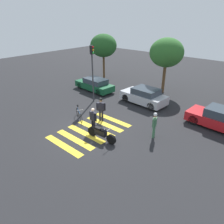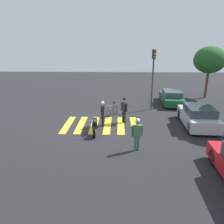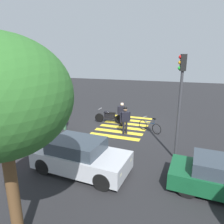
{
  "view_description": "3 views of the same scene",
  "coord_description": "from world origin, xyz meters",
  "px_view_note": "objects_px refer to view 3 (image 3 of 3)",
  "views": [
    {
      "loc": [
        9.04,
        -8.16,
        7.16
      ],
      "look_at": [
        0.69,
        1.39,
        1.15
      ],
      "focal_mm": 33.43,
      "sensor_mm": 36.0,
      "label": 1
    },
    {
      "loc": [
        13.36,
        1.19,
        5.13
      ],
      "look_at": [
        0.06,
        0.75,
        0.94
      ],
      "focal_mm": 33.96,
      "sensor_mm": 36.0,
      "label": 2
    },
    {
      "loc": [
        -3.85,
        13.18,
        4.67
      ],
      "look_at": [
        0.69,
        0.66,
        1.11
      ],
      "focal_mm": 32.36,
      "sensor_mm": 36.0,
      "label": 3
    }
  ],
  "objects_px": {
    "officer_by_motorcycle": "(125,118)",
    "car_silver_sedan": "(81,156)",
    "leaning_bicycle": "(150,126)",
    "police_motorcycle": "(109,117)",
    "traffic_light_pole": "(180,93)",
    "pedestrian_bystander": "(64,115)",
    "officer_on_foot": "(122,113)"
  },
  "relations": [
    {
      "from": "officer_on_foot",
      "to": "pedestrian_bystander",
      "type": "distance_m",
      "value": 3.95
    },
    {
      "from": "officer_on_foot",
      "to": "traffic_light_pole",
      "type": "height_order",
      "value": "traffic_light_pole"
    },
    {
      "from": "leaning_bicycle",
      "to": "car_silver_sedan",
      "type": "distance_m",
      "value": 6.06
    },
    {
      "from": "officer_by_motorcycle",
      "to": "car_silver_sedan",
      "type": "xyz_separation_m",
      "value": [
        0.52,
        4.85,
        -0.38
      ]
    },
    {
      "from": "pedestrian_bystander",
      "to": "car_silver_sedan",
      "type": "bearing_deg",
      "value": 129.6
    },
    {
      "from": "leaning_bicycle",
      "to": "car_silver_sedan",
      "type": "relative_size",
      "value": 0.39
    },
    {
      "from": "police_motorcycle",
      "to": "traffic_light_pole",
      "type": "bearing_deg",
      "value": 139.91
    },
    {
      "from": "leaning_bicycle",
      "to": "officer_on_foot",
      "type": "relative_size",
      "value": 0.94
    },
    {
      "from": "pedestrian_bystander",
      "to": "officer_by_motorcycle",
      "type": "bearing_deg",
      "value": -171.95
    },
    {
      "from": "officer_on_foot",
      "to": "traffic_light_pole",
      "type": "distance_m",
      "value": 5.79
    },
    {
      "from": "leaning_bicycle",
      "to": "pedestrian_bystander",
      "type": "relative_size",
      "value": 0.92
    },
    {
      "from": "pedestrian_bystander",
      "to": "car_silver_sedan",
      "type": "xyz_separation_m",
      "value": [
        -3.53,
        4.27,
        -0.31
      ]
    },
    {
      "from": "leaning_bicycle",
      "to": "officer_on_foot",
      "type": "bearing_deg",
      "value": -14.26
    },
    {
      "from": "traffic_light_pole",
      "to": "car_silver_sedan",
      "type": "bearing_deg",
      "value": 34.21
    },
    {
      "from": "officer_by_motorcycle",
      "to": "pedestrian_bystander",
      "type": "bearing_deg",
      "value": 8.05
    },
    {
      "from": "police_motorcycle",
      "to": "officer_by_motorcycle",
      "type": "xyz_separation_m",
      "value": [
        -1.77,
        1.82,
        0.6
      ]
    },
    {
      "from": "traffic_light_pole",
      "to": "leaning_bicycle",
      "type": "bearing_deg",
      "value": -61.4
    },
    {
      "from": "leaning_bicycle",
      "to": "traffic_light_pole",
      "type": "bearing_deg",
      "value": 118.6
    },
    {
      "from": "officer_on_foot",
      "to": "officer_by_motorcycle",
      "type": "xyz_separation_m",
      "value": [
        -0.64,
        1.41,
        0.1
      ]
    },
    {
      "from": "car_silver_sedan",
      "to": "traffic_light_pole",
      "type": "bearing_deg",
      "value": -145.79
    },
    {
      "from": "leaning_bicycle",
      "to": "officer_by_motorcycle",
      "type": "bearing_deg",
      "value": 31.95
    },
    {
      "from": "car_silver_sedan",
      "to": "officer_on_foot",
      "type": "bearing_deg",
      "value": -88.93
    },
    {
      "from": "pedestrian_bystander",
      "to": "car_silver_sedan",
      "type": "distance_m",
      "value": 5.55
    },
    {
      "from": "police_motorcycle",
      "to": "officer_on_foot",
      "type": "height_order",
      "value": "officer_on_foot"
    },
    {
      "from": "officer_by_motorcycle",
      "to": "traffic_light_pole",
      "type": "height_order",
      "value": "traffic_light_pole"
    },
    {
      "from": "police_motorcycle",
      "to": "traffic_light_pole",
      "type": "height_order",
      "value": "traffic_light_pole"
    },
    {
      "from": "police_motorcycle",
      "to": "car_silver_sedan",
      "type": "bearing_deg",
      "value": 100.56
    },
    {
      "from": "officer_by_motorcycle",
      "to": "pedestrian_bystander",
      "type": "distance_m",
      "value": 4.1
    },
    {
      "from": "police_motorcycle",
      "to": "pedestrian_bystander",
      "type": "distance_m",
      "value": 3.36
    },
    {
      "from": "leaning_bicycle",
      "to": "officer_by_motorcycle",
      "type": "distance_m",
      "value": 1.8
    },
    {
      "from": "police_motorcycle",
      "to": "car_silver_sedan",
      "type": "relative_size",
      "value": 0.54
    },
    {
      "from": "officer_on_foot",
      "to": "police_motorcycle",
      "type": "bearing_deg",
      "value": -20.29
    }
  ]
}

